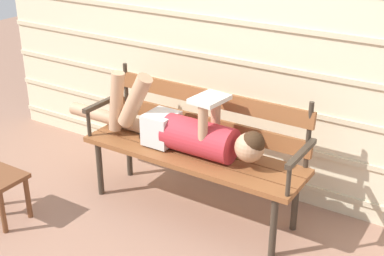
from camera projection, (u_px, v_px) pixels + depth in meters
ground_plane at (188, 214)px, 3.74m from camera, size 12.00×12.00×0.00m
house_siding at (234, 40)px, 3.74m from camera, size 4.43×0.08×2.22m
park_bench at (197, 143)px, 3.62m from camera, size 1.58×0.46×0.91m
reclining_person at (181, 129)px, 3.57m from camera, size 1.66×0.26×0.51m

